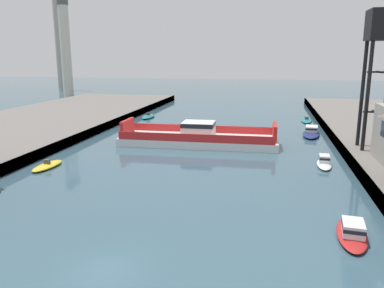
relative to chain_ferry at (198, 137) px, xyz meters
name	(u,v)px	position (x,y,z in m)	size (l,w,h in m)	color
ground_plane	(106,272)	(0.78, -34.15, -1.02)	(400.00, 400.00, 0.00)	#385666
chain_ferry	(198,137)	(0.00, 0.00, 0.00)	(22.46, 7.50, 3.30)	silver
moored_boat_near_left	(324,162)	(16.30, -8.01, -0.57)	(1.94, 5.08, 1.22)	white
moored_boat_near_right	(352,231)	(15.83, -26.66, -0.54)	(2.60, 6.17, 1.31)	red
moored_boat_mid_left	(307,120)	(17.04, 24.35, -0.83)	(2.50, 7.05, 0.85)	#237075
moored_boat_mid_right	(47,166)	(-14.69, -15.13, -0.77)	(2.05, 5.10, 0.97)	yellow
moored_boat_far_left	(148,116)	(-14.76, 22.49, -0.75)	(2.60, 6.60, 1.03)	#237075
moored_boat_upstream_a	(311,132)	(16.57, 10.05, -0.49)	(3.56, 8.24, 1.44)	navy
crane_tower	(383,38)	(22.37, -3.53, 13.40)	(3.63, 3.63, 16.34)	black
smokestack_distant_a	(59,34)	(-66.40, 79.65, 19.37)	(3.56, 3.56, 38.69)	#9E998E
smokestack_distant_b	(65,45)	(-54.13, 61.44, 14.93)	(3.41, 3.41, 29.88)	beige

